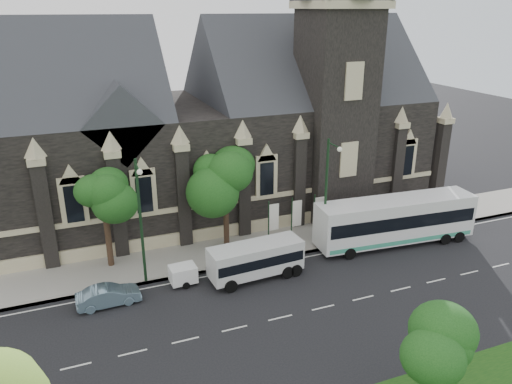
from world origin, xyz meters
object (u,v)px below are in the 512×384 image
sedan (108,296)px  shuttle_bus (256,258)px  tour_coach (395,220)px  tree_walk_right (227,177)px  street_lamp_near (327,189)px  banner_flag_left (272,220)px  street_lamp_mid (141,216)px  banner_flag_right (317,213)px  banner_flag_center (295,216)px  tree_park_east (433,330)px  tree_walk_left (106,193)px  box_trailer (183,274)px

sedan → shuttle_bus: bearing=-93.6°
tour_coach → sedan: bearing=-174.1°
tree_walk_right → sedan: (-9.90, -5.32, -5.15)m
street_lamp_near → banner_flag_left: bearing=152.8°
street_lamp_mid → tour_coach: (19.76, -1.07, -3.03)m
banner_flag_left → banner_flag_right: size_ratio=1.00×
banner_flag_center → tour_coach: 8.05m
tree_walk_right → tour_coach: (12.55, -4.69, -3.74)m
shuttle_bus → sedan: 10.13m
tree_park_east → banner_flag_left: bearing=89.7°
street_lamp_mid → tour_coach: street_lamp_mid is taller
tree_walk_right → banner_flag_right: (7.08, -1.71, -3.43)m
tree_walk_right → banner_flag_right: size_ratio=1.95×
tree_walk_left → box_trailer: (4.18, -4.60, -4.95)m
tree_walk_right → box_trailer: bearing=-136.4°
street_lamp_near → sedan: bearing=-174.2°
banner_flag_center → sedan: 15.50m
tree_walk_left → box_trailer: size_ratio=2.92×
tree_walk_right → banner_flag_center: size_ratio=1.95×
banner_flag_left → box_trailer: (-7.91, -2.89, -1.60)m
tree_walk_right → banner_flag_left: tree_walk_right is taller
banner_flag_right → shuttle_bus: bearing=-150.5°
street_lamp_mid → tour_coach: size_ratio=0.68×
street_lamp_near → sedan: street_lamp_near is taller
sedan → banner_flag_left: bearing=-76.5°
tree_park_east → sedan: bearing=131.1°
banner_flag_right → tour_coach: bearing=-28.6°
tour_coach → sedan: (-22.44, -0.63, -1.42)m
banner_flag_center → tree_walk_left: bearing=173.1°
banner_flag_left → sedan: bearing=-164.5°
street_lamp_near → shuttle_bus: 7.77m
banner_flag_center → tree_park_east: bearing=-96.6°
banner_flag_center → shuttle_bus: 6.30m
street_lamp_mid → banner_flag_left: 10.81m
banner_flag_center → banner_flag_right: 2.00m
banner_flag_left → shuttle_bus: 4.92m
tree_walk_left → shuttle_bus: size_ratio=1.12×
tree_walk_right → street_lamp_near: (6.79, -3.62, -0.71)m
street_lamp_mid → banner_flag_center: (12.29, 1.91, -2.73)m
banner_flag_left → street_lamp_mid: bearing=-169.5°
tree_walk_left → banner_flag_right: (16.08, -1.70, -3.35)m
tree_park_east → banner_flag_left: size_ratio=1.57×
tree_walk_right → banner_flag_right: bearing=-13.6°
box_trailer → sedan: box_trailer is taller
tree_walk_left → banner_flag_right: tree_walk_left is taller
tree_park_east → sedan: 19.94m
street_lamp_mid → tour_coach: 20.02m
tree_park_east → street_lamp_near: size_ratio=0.70×
tree_park_east → shuttle_bus: size_ratio=0.92×
banner_flag_right → box_trailer: 12.36m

